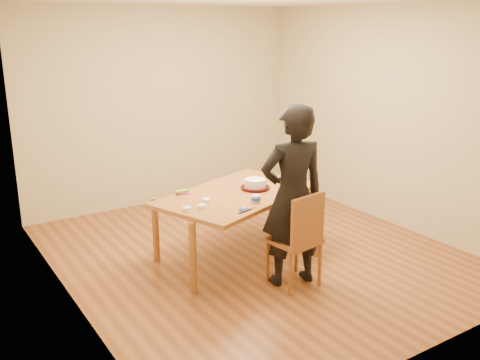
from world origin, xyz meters
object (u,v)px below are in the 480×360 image
cake (255,183)px  dining_chair (294,240)px  person (292,196)px  cake_plate (255,188)px  dining_table (237,194)px

cake → dining_chair: bearing=-95.8°
dining_chair → person: size_ratio=0.24×
dining_chair → cake_plate: size_ratio=1.34×
cake_plate → cake: cake is taller
cake_plate → person: (-0.08, -0.74, 0.12)m
dining_chair → cake: cake is taller
dining_table → cake: 0.24m
dining_table → cake_plate: bearing=-18.1°
dining_table → cake: cake is taller
dining_chair → cake: bearing=75.5°
person → dining_table: bearing=-65.6°
dining_table → dining_chair: dining_table is taller
person → dining_chair: bearing=102.8°
dining_chair → cake_plate: (0.08, 0.78, 0.31)m
cake_plate → dining_chair: bearing=-95.8°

